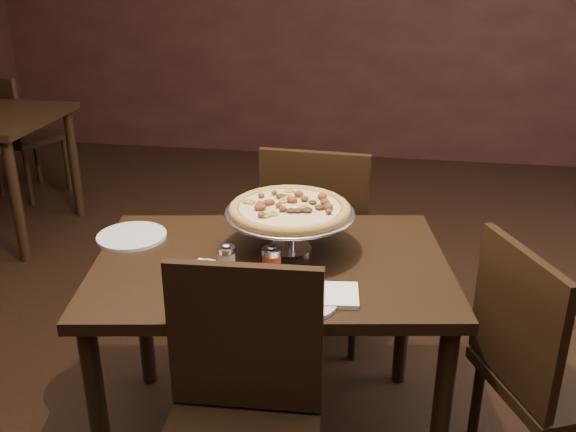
# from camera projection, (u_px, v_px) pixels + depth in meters

# --- Properties ---
(room) EXTENTS (6.04, 7.04, 2.84)m
(room) POSITION_uv_depth(u_px,v_px,m) (270.00, 55.00, 2.01)
(room) COLOR black
(room) RESTS_ON ground
(dining_table) EXTENTS (1.30, 0.98, 0.74)m
(dining_table) POSITION_uv_depth(u_px,v_px,m) (271.00, 286.00, 2.20)
(dining_table) COLOR black
(dining_table) RESTS_ON ground
(pizza_stand) EXTENTS (0.45, 0.45, 0.18)m
(pizza_stand) POSITION_uv_depth(u_px,v_px,m) (290.00, 210.00, 2.18)
(pizza_stand) COLOR #B3B3BA
(pizza_stand) RESTS_ON dining_table
(parmesan_shaker) EXTENTS (0.06, 0.06, 0.10)m
(parmesan_shaker) POSITION_uv_depth(u_px,v_px,m) (226.00, 259.00, 2.06)
(parmesan_shaker) COLOR #F9EEC2
(parmesan_shaker) RESTS_ON dining_table
(pepper_flake_shaker) EXTENTS (0.06, 0.06, 0.11)m
(pepper_flake_shaker) POSITION_uv_depth(u_px,v_px,m) (272.00, 262.00, 2.03)
(pepper_flake_shaker) COLOR maroon
(pepper_flake_shaker) RESTS_ON dining_table
(packet_caddy) EXTENTS (0.08, 0.08, 0.06)m
(packet_caddy) POSITION_uv_depth(u_px,v_px,m) (207.00, 271.00, 2.03)
(packet_caddy) COLOR black
(packet_caddy) RESTS_ON dining_table
(napkin_stack) EXTENTS (0.16, 0.16, 0.02)m
(napkin_stack) POSITION_uv_depth(u_px,v_px,m) (334.00, 295.00, 1.93)
(napkin_stack) COLOR white
(napkin_stack) RESTS_ON dining_table
(plate_left) EXTENTS (0.25, 0.25, 0.01)m
(plate_left) POSITION_uv_depth(u_px,v_px,m) (132.00, 236.00, 2.32)
(plate_left) COLOR silver
(plate_left) RESTS_ON dining_table
(plate_near) EXTENTS (0.23, 0.23, 0.01)m
(plate_near) POSITION_uv_depth(u_px,v_px,m) (300.00, 301.00, 1.90)
(plate_near) COLOR silver
(plate_near) RESTS_ON dining_table
(serving_spatula) EXTENTS (0.14, 0.14, 0.02)m
(serving_spatula) POSITION_uv_depth(u_px,v_px,m) (312.00, 219.00, 2.12)
(serving_spatula) COLOR #B3B3BA
(serving_spatula) RESTS_ON pizza_stand
(chair_far) EXTENTS (0.48, 0.48, 0.97)m
(chair_far) POSITION_uv_depth(u_px,v_px,m) (318.00, 239.00, 2.82)
(chair_far) COLOR black
(chair_far) RESTS_ON ground
(chair_near) EXTENTS (0.46, 0.46, 0.94)m
(chair_near) POSITION_uv_depth(u_px,v_px,m) (239.00, 424.00, 1.75)
(chair_near) COLOR black
(chair_near) RESTS_ON ground
(chair_side) EXTENTS (0.56, 0.56, 0.91)m
(chair_side) POSITION_uv_depth(u_px,v_px,m) (542.00, 366.00, 2.01)
(chair_side) COLOR black
(chair_side) RESTS_ON ground
(bg_chair_far) EXTENTS (0.55, 0.55, 0.91)m
(bg_chair_far) POSITION_uv_depth(u_px,v_px,m) (18.00, 131.00, 4.59)
(bg_chair_far) COLOR black
(bg_chair_far) RESTS_ON ground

